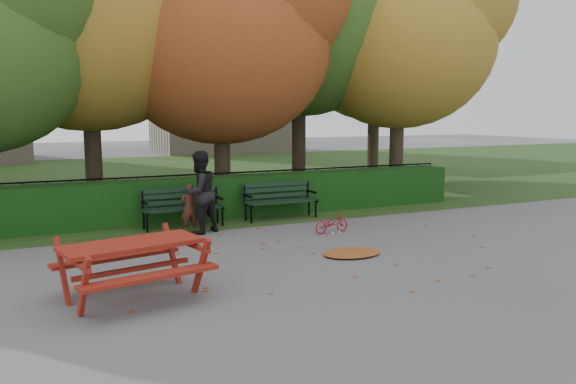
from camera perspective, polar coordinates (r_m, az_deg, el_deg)
name	(u,v)px	position (r m, az deg, el deg)	size (l,w,h in m)	color
ground	(309,259)	(9.98, 2.17, -6.78)	(90.00, 90.00, 0.00)	slate
grass_strip	(148,177)	(23.14, -14.00, 1.45)	(90.00, 90.00, 0.00)	#213315
building_right	(223,61)	(38.78, -6.58, 13.05)	(9.00, 6.00, 12.00)	#9F917E
hedge	(226,197)	(13.95, -6.35, -0.48)	(13.00, 0.90, 1.00)	black
iron_fence	(216,191)	(14.70, -7.37, 0.07)	(14.00, 0.04, 1.02)	black
tree_c	(235,27)	(15.63, -5.40, 16.35)	(6.30, 6.00, 8.00)	black
tree_d	(314,0)	(18.18, 2.67, 18.88)	(7.14, 6.80, 9.58)	black
tree_e	(413,30)	(18.23, 12.56, 15.81)	(6.09, 5.80, 8.16)	black
tree_g	(386,39)	(22.52, 9.93, 15.09)	(6.30, 6.00, 8.55)	black
bench_left	(182,204)	(12.82, -10.69, -1.23)	(1.80, 0.57, 0.88)	black
bench_right	(279,198)	(13.61, -0.88, -0.56)	(1.80, 0.57, 0.88)	black
picnic_table	(132,255)	(8.04, -15.54, -6.15)	(2.13, 1.85, 0.91)	maroon
leaf_pile	(352,253)	(10.30, 6.52, -6.15)	(1.11, 0.77, 0.08)	brown
leaf_scatter	(302,254)	(10.24, 1.39, -6.36)	(9.00, 5.70, 0.01)	brown
child	(189,208)	(12.21, -10.02, -1.66)	(0.38, 0.25, 1.05)	#472016
adult	(199,192)	(12.05, -9.00, -0.04)	(0.86, 0.67, 1.76)	black
bicycle	(332,223)	(12.07, 4.44, -3.15)	(0.29, 0.83, 0.44)	#B21022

